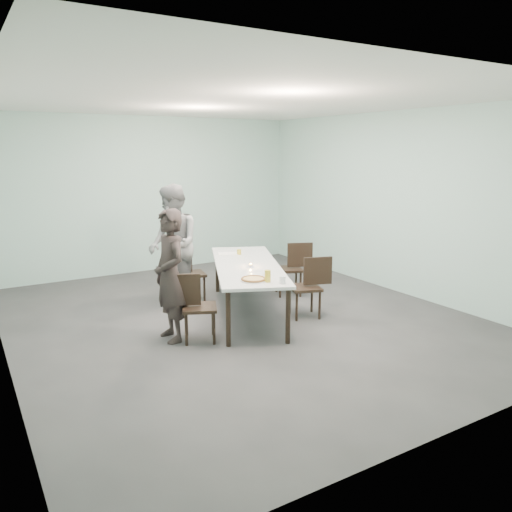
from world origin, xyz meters
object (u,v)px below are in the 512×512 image
chair_far_right (293,265)px  pizza (253,279)px  table (247,268)px  chair_near_left (193,302)px  beer_glass (268,276)px  water_tumbler (283,280)px  chair_far_left (186,270)px  chair_near_right (310,283)px  diner_near (170,276)px  diner_far (173,245)px  side_plate (257,274)px  tealight (251,266)px  amber_tumbler (239,252)px

chair_far_right → pizza: (-1.56, -1.33, 0.27)m
table → chair_near_left: (-1.11, -0.57, -0.19)m
beer_glass → water_tumbler: 0.20m
chair_far_left → chair_near_right: bearing=-42.8°
chair_far_left → diner_near: (-0.82, -1.44, 0.33)m
chair_near_right → diner_far: 2.21m
chair_far_right → side_plate: bearing=61.4°
chair_near_right → diner_far: diner_far is taller
chair_near_right → water_tumbler: chair_near_right is taller
tealight → amber_tumbler: bearing=71.4°
chair_near_left → chair_far_right: bearing=48.7°
chair_near_right → diner_far: size_ratio=0.47×
table → side_plate: bearing=-108.6°
table → chair_near_right: size_ratio=3.15×
chair_near_left → diner_far: (0.41, 1.64, 0.43)m
diner_far → chair_far_right: bearing=75.4°
pizza → side_plate: pizza is taller
chair_near_right → water_tumbler: size_ratio=9.67×
chair_near_right → chair_far_right: (0.44, 1.04, 0.00)m
chair_near_right → side_plate: (-0.92, -0.03, 0.25)m
side_plate → tealight: bearing=70.1°
chair_near_left → chair_far_left: 1.73m
chair_near_left → pizza: (0.71, -0.29, 0.27)m
pizza → side_plate: size_ratio=1.89×
chair_far_left → pizza: bearing=-76.7°
table → amber_tumbler: size_ratio=34.28×
chair_near_right → diner_near: diner_near is taller
amber_tumbler → side_plate: bearing=-109.1°
chair_near_left → amber_tumbler: chair_near_left is taller
table → water_tumbler: water_tumbler is taller
chair_far_right → side_plate: 1.75m
tealight → amber_tumbler: amber_tumbler is taller
chair_far_left → water_tumbler: 2.26m
diner_near → tealight: size_ratio=29.82×
water_tumbler → tealight: size_ratio=1.61×
diner_far → beer_glass: size_ratio=12.41×
side_plate → diner_near: bearing=169.5°
diner_near → water_tumbler: (1.17, -0.77, -0.04)m
pizza → beer_glass: 0.20m
side_plate → water_tumbler: bearing=-86.0°
chair_far_left → chair_far_right: same height
chair_far_left → chair_near_right: size_ratio=1.00×
chair_near_left → chair_near_right: bearing=24.0°
diner_near → pizza: 1.04m
table → side_plate: side_plate is taller
chair_far_right → diner_near: 2.66m
chair_far_left → chair_far_right: bearing=-9.0°
chair_near_left → diner_near: size_ratio=0.52×
table → beer_glass: bearing=-105.8°
table → chair_far_left: (-0.51, 1.05, -0.19)m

